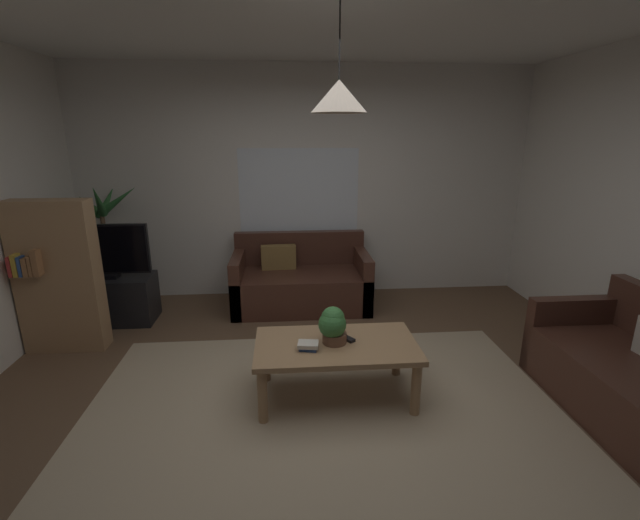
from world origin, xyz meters
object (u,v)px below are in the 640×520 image
(potted_plant_on_table, at_px, (333,324))
(tv, at_px, (103,251))
(book_on_table_1, at_px, (308,344))
(potted_palm_corner, at_px, (107,256))
(book_on_table_0, at_px, (309,347))
(bookshelf_corner, at_px, (58,277))
(couch_right_side, at_px, (632,376))
(coffee_table, at_px, (336,351))
(remote_on_table_0, at_px, (346,338))
(couch_under_window, at_px, (301,283))
(tv_stand, at_px, (111,299))
(pendant_lamp, at_px, (339,96))

(potted_plant_on_table, height_order, tv, tv)
(book_on_table_1, relative_size, potted_palm_corner, 0.10)
(tv, bearing_deg, book_on_table_0, -38.75)
(potted_palm_corner, distance_m, bookshelf_corner, 1.05)
(book_on_table_1, bearing_deg, bookshelf_corner, 154.32)
(couch_right_side, xyz_separation_m, book_on_table_1, (-2.31, 0.27, 0.21))
(potted_plant_on_table, bearing_deg, tv, 145.02)
(coffee_table, relative_size, remote_on_table_0, 7.51)
(book_on_table_1, bearing_deg, couch_under_window, 89.58)
(book_on_table_0, relative_size, remote_on_table_0, 0.78)
(tv_stand, relative_size, potted_palm_corner, 0.61)
(book_on_table_1, height_order, bookshelf_corner, bookshelf_corner)
(remote_on_table_0, bearing_deg, tv_stand, -68.78)
(book_on_table_1, xyz_separation_m, tv_stand, (-2.02, 1.65, -0.24))
(coffee_table, xyz_separation_m, remote_on_table_0, (0.08, 0.06, 0.08))
(couch_under_window, xyz_separation_m, potted_plant_on_table, (0.17, -1.84, 0.32))
(couch_under_window, relative_size, book_on_table_1, 10.51)
(remote_on_table_0, bearing_deg, coffee_table, 1.26)
(pendant_lamp, bearing_deg, couch_right_side, -9.45)
(couch_right_side, xyz_separation_m, tv, (-4.32, 1.90, 0.51))
(couch_under_window, relative_size, pendant_lamp, 2.40)
(book_on_table_1, xyz_separation_m, potted_plant_on_table, (0.19, 0.09, 0.11))
(tv, distance_m, potted_palm_corner, 0.54)
(potted_plant_on_table, relative_size, bookshelf_corner, 0.20)
(book_on_table_0, height_order, potted_plant_on_table, potted_plant_on_table)
(coffee_table, bearing_deg, bookshelf_corner, 157.93)
(tv, relative_size, pendant_lamp, 1.43)
(potted_plant_on_table, relative_size, tv, 0.31)
(couch_under_window, xyz_separation_m, coffee_table, (0.20, -1.85, 0.11))
(bookshelf_corner, bearing_deg, potted_plant_on_table, -22.08)
(potted_plant_on_table, xyz_separation_m, pendant_lamp, (0.03, -0.01, 1.58))
(potted_plant_on_table, bearing_deg, couch_right_side, -9.59)
(book_on_table_1, distance_m, tv, 2.61)
(coffee_table, relative_size, tv, 1.31)
(couch_under_window, xyz_separation_m, book_on_table_1, (-0.01, -1.93, 0.21))
(couch_right_side, bearing_deg, bookshelf_corner, -106.41)
(remote_on_table_0, distance_m, pendant_lamp, 1.72)
(remote_on_table_0, relative_size, bookshelf_corner, 0.11)
(tv_stand, bearing_deg, book_on_table_0, -39.12)
(couch_right_side, relative_size, potted_plant_on_table, 4.79)
(remote_on_table_0, distance_m, potted_plant_on_table, 0.18)
(book_on_table_1, distance_m, remote_on_table_0, 0.33)
(tv, height_order, potted_palm_corner, potted_palm_corner)
(coffee_table, relative_size, book_on_table_0, 9.66)
(couch_under_window, xyz_separation_m, tv, (-2.03, -0.30, 0.52))
(couch_under_window, distance_m, book_on_table_1, 1.95)
(coffee_table, distance_m, book_on_table_1, 0.25)
(remote_on_table_0, relative_size, potted_palm_corner, 0.11)
(potted_plant_on_table, xyz_separation_m, bookshelf_corner, (-2.39, 0.97, 0.11))
(potted_plant_on_table, relative_size, pendant_lamp, 0.44)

